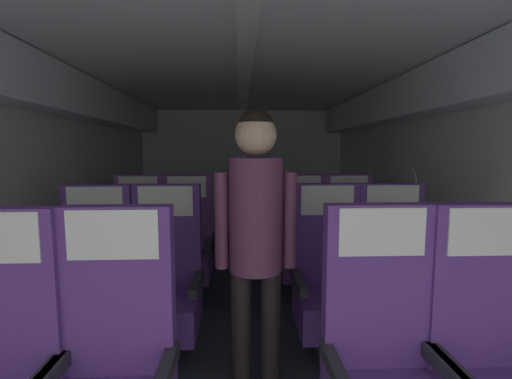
% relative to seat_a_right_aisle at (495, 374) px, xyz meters
% --- Properties ---
extents(ground, '(3.62, 6.57, 0.02)m').
position_rel_seat_a_right_aisle_xyz_m(ground, '(-0.99, 1.50, -0.49)').
color(ground, '#2D3342').
extents(fuselage_shell, '(3.50, 6.22, 2.13)m').
position_rel_seat_a_right_aisle_xyz_m(fuselage_shell, '(-0.99, 1.77, 1.04)').
color(fuselage_shell, silver).
rests_on(fuselage_shell, ground).
extents(seat_a_right_aisle, '(0.48, 0.47, 1.16)m').
position_rel_seat_a_right_aisle_xyz_m(seat_a_right_aisle, '(0.00, 0.00, 0.00)').
color(seat_a_right_aisle, '#38383D').
rests_on(seat_a_right_aisle, ground).
extents(seat_a_right_window, '(0.48, 0.47, 1.16)m').
position_rel_seat_a_right_aisle_xyz_m(seat_a_right_window, '(-0.45, 0.02, 0.00)').
color(seat_a_right_window, '#38383D').
rests_on(seat_a_right_window, ground).
extents(seat_b_left_window, '(0.48, 0.47, 1.16)m').
position_rel_seat_a_right_aisle_xyz_m(seat_b_left_window, '(-1.99, 0.94, 0.00)').
color(seat_b_left_window, '#38383D').
rests_on(seat_b_left_window, ground).
extents(seat_b_left_aisle, '(0.48, 0.47, 1.16)m').
position_rel_seat_a_right_aisle_xyz_m(seat_b_left_aisle, '(-1.53, 0.95, 0.00)').
color(seat_b_left_aisle, '#38383D').
rests_on(seat_b_left_aisle, ground).
extents(seat_b_right_aisle, '(0.48, 0.47, 1.16)m').
position_rel_seat_a_right_aisle_xyz_m(seat_b_right_aisle, '(0.01, 0.94, 0.00)').
color(seat_b_right_aisle, '#38383D').
rests_on(seat_b_right_aisle, ground).
extents(seat_b_right_window, '(0.48, 0.47, 1.16)m').
position_rel_seat_a_right_aisle_xyz_m(seat_b_right_window, '(-0.44, 0.95, 0.00)').
color(seat_b_right_window, '#38383D').
rests_on(seat_b_right_window, ground).
extents(seat_c_left_window, '(0.48, 0.47, 1.16)m').
position_rel_seat_a_right_aisle_xyz_m(seat_c_left_window, '(-1.99, 1.91, 0.00)').
color(seat_c_left_window, '#38383D').
rests_on(seat_c_left_window, ground).
extents(seat_c_left_aisle, '(0.48, 0.47, 1.16)m').
position_rel_seat_a_right_aisle_xyz_m(seat_c_left_aisle, '(-1.53, 1.90, 0.00)').
color(seat_c_left_aisle, '#38383D').
rests_on(seat_c_left_aisle, ground).
extents(seat_c_right_aisle, '(0.48, 0.47, 1.16)m').
position_rel_seat_a_right_aisle_xyz_m(seat_c_right_aisle, '(0.01, 1.89, 0.00)').
color(seat_c_right_aisle, '#38383D').
rests_on(seat_c_right_aisle, ground).
extents(seat_c_right_window, '(0.48, 0.47, 1.16)m').
position_rel_seat_a_right_aisle_xyz_m(seat_c_right_window, '(-0.44, 1.91, 0.00)').
color(seat_c_right_window, '#38383D').
rests_on(seat_c_right_window, ground).
extents(flight_attendant, '(0.43, 0.28, 1.60)m').
position_rel_seat_a_right_aisle_xyz_m(flight_attendant, '(-0.95, 0.51, 0.50)').
color(flight_attendant, black).
rests_on(flight_attendant, ground).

